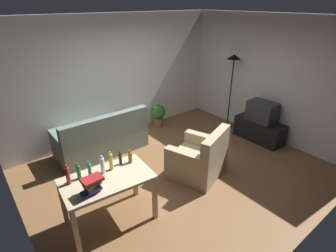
{
  "coord_description": "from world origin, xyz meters",
  "views": [
    {
      "loc": [
        -2.73,
        -3.03,
        2.92
      ],
      "look_at": [
        0.1,
        0.5,
        0.75
      ],
      "focal_mm": 28.12,
      "sensor_mm": 36.0,
      "label": 1
    }
  ],
  "objects_px": {
    "bottle_red": "(68,176)",
    "couch": "(102,139)",
    "armchair": "(200,159)",
    "bottle_green": "(79,172)",
    "tv": "(262,112)",
    "bottle_dark": "(120,159)",
    "bottle_amber": "(130,157)",
    "desk": "(107,184)",
    "bottle_clear": "(103,166)",
    "torchiere_lamp": "(233,72)",
    "bottle_squat": "(111,162)",
    "tv_stand": "(259,130)",
    "bottle_tall": "(90,170)",
    "book_stack": "(92,184)",
    "potted_plant": "(158,114)"
  },
  "relations": [
    {
      "from": "bottle_green",
      "to": "bottle_dark",
      "type": "height_order",
      "value": "bottle_green"
    },
    {
      "from": "bottle_green",
      "to": "book_stack",
      "type": "distance_m",
      "value": 0.37
    },
    {
      "from": "bottle_dark",
      "to": "book_stack",
      "type": "xyz_separation_m",
      "value": [
        -0.58,
        -0.33,
        0.03
      ]
    },
    {
      "from": "tv",
      "to": "bottle_clear",
      "type": "height_order",
      "value": "bottle_clear"
    },
    {
      "from": "tv_stand",
      "to": "bottle_green",
      "type": "xyz_separation_m",
      "value": [
        -4.11,
        0.1,
        0.63
      ]
    },
    {
      "from": "bottle_green",
      "to": "bottle_squat",
      "type": "xyz_separation_m",
      "value": [
        0.44,
        -0.08,
        0.02
      ]
    },
    {
      "from": "tv_stand",
      "to": "desk",
      "type": "xyz_separation_m",
      "value": [
        -3.82,
        -0.12,
        0.41
      ]
    },
    {
      "from": "desk",
      "to": "bottle_clear",
      "type": "height_order",
      "value": "bottle_clear"
    },
    {
      "from": "bottle_dark",
      "to": "bottle_amber",
      "type": "bearing_deg",
      "value": -20.72
    },
    {
      "from": "armchair",
      "to": "bottle_red",
      "type": "height_order",
      "value": "bottle_red"
    },
    {
      "from": "armchair",
      "to": "bottle_squat",
      "type": "height_order",
      "value": "bottle_squat"
    },
    {
      "from": "desk",
      "to": "bottle_tall",
      "type": "height_order",
      "value": "bottle_tall"
    },
    {
      "from": "tv_stand",
      "to": "torchiere_lamp",
      "type": "distance_m",
      "value": 1.48
    },
    {
      "from": "bottle_red",
      "to": "bottle_green",
      "type": "relative_size",
      "value": 1.18
    },
    {
      "from": "bottle_squat",
      "to": "bottle_dark",
      "type": "bearing_deg",
      "value": 13.25
    },
    {
      "from": "bottle_clear",
      "to": "bottle_squat",
      "type": "distance_m",
      "value": 0.13
    },
    {
      "from": "potted_plant",
      "to": "tv_stand",
      "type": "bearing_deg",
      "value": -56.73
    },
    {
      "from": "armchair",
      "to": "bottle_green",
      "type": "bearing_deg",
      "value": -24.59
    },
    {
      "from": "desk",
      "to": "bottle_dark",
      "type": "distance_m",
      "value": 0.41
    },
    {
      "from": "bottle_green",
      "to": "desk",
      "type": "bearing_deg",
      "value": -36.65
    },
    {
      "from": "couch",
      "to": "bottle_clear",
      "type": "relative_size",
      "value": 6.51
    },
    {
      "from": "armchair",
      "to": "desk",
      "type": "bearing_deg",
      "value": -18.67
    },
    {
      "from": "tv",
      "to": "potted_plant",
      "type": "bearing_deg",
      "value": 33.34
    },
    {
      "from": "couch",
      "to": "bottle_squat",
      "type": "distance_m",
      "value": 1.92
    },
    {
      "from": "tv_stand",
      "to": "bottle_dark",
      "type": "bearing_deg",
      "value": 89.06
    },
    {
      "from": "bottle_tall",
      "to": "bottle_dark",
      "type": "xyz_separation_m",
      "value": [
        0.46,
        -0.01,
        -0.01
      ]
    },
    {
      "from": "torchiere_lamp",
      "to": "bottle_red",
      "type": "xyz_separation_m",
      "value": [
        -4.26,
        -0.83,
        -0.53
      ]
    },
    {
      "from": "torchiere_lamp",
      "to": "bottle_tall",
      "type": "distance_m",
      "value": 4.1
    },
    {
      "from": "bottle_clear",
      "to": "bottle_dark",
      "type": "height_order",
      "value": "bottle_clear"
    },
    {
      "from": "tv",
      "to": "bottle_tall",
      "type": "distance_m",
      "value": 3.98
    },
    {
      "from": "torchiere_lamp",
      "to": "bottle_dark",
      "type": "height_order",
      "value": "torchiere_lamp"
    },
    {
      "from": "bottle_red",
      "to": "bottle_squat",
      "type": "height_order",
      "value": "bottle_squat"
    },
    {
      "from": "tv",
      "to": "bottle_squat",
      "type": "distance_m",
      "value": 3.68
    },
    {
      "from": "bottle_red",
      "to": "bottle_tall",
      "type": "xyz_separation_m",
      "value": [
        0.29,
        -0.01,
        -0.03
      ]
    },
    {
      "from": "bottle_tall",
      "to": "torchiere_lamp",
      "type": "bearing_deg",
      "value": 11.97
    },
    {
      "from": "bottle_tall",
      "to": "bottle_dark",
      "type": "height_order",
      "value": "bottle_tall"
    },
    {
      "from": "tv",
      "to": "armchair",
      "type": "xyz_separation_m",
      "value": [
        -2.02,
        -0.1,
        -0.38
      ]
    },
    {
      "from": "torchiere_lamp",
      "to": "bottle_clear",
      "type": "height_order",
      "value": "torchiere_lamp"
    },
    {
      "from": "bottle_clear",
      "to": "bottle_dark",
      "type": "xyz_separation_m",
      "value": [
        0.3,
        0.05,
        -0.04
      ]
    },
    {
      "from": "tv_stand",
      "to": "bottle_amber",
      "type": "bearing_deg",
      "value": 89.89
    },
    {
      "from": "couch",
      "to": "tv",
      "type": "xyz_separation_m",
      "value": [
        3.04,
        -1.73,
        0.39
      ]
    },
    {
      "from": "bottle_dark",
      "to": "armchair",
      "type": "bearing_deg",
      "value": -5.96
    },
    {
      "from": "couch",
      "to": "tv_stand",
      "type": "relative_size",
      "value": 1.66
    },
    {
      "from": "bottle_dark",
      "to": "tv",
      "type": "bearing_deg",
      "value": -0.94
    },
    {
      "from": "torchiere_lamp",
      "to": "bottle_squat",
      "type": "distance_m",
      "value": 3.81
    },
    {
      "from": "armchair",
      "to": "book_stack",
      "type": "distance_m",
      "value": 2.15
    },
    {
      "from": "tv",
      "to": "potted_plant",
      "type": "xyz_separation_m",
      "value": [
        -1.34,
        2.04,
        -0.37
      ]
    },
    {
      "from": "tv",
      "to": "bottle_green",
      "type": "relative_size",
      "value": 2.48
    },
    {
      "from": "bottle_red",
      "to": "couch",
      "type": "bearing_deg",
      "value": 53.55
    },
    {
      "from": "couch",
      "to": "bottle_clear",
      "type": "height_order",
      "value": "bottle_clear"
    }
  ]
}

